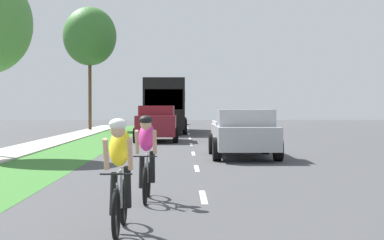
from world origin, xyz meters
The scene contains 10 objects.
ground_plane centered at (0.00, 20.00, 0.00)m, with size 120.00×120.00×0.00m, color #424244.
grass_verge centered at (-4.63, 20.00, 0.00)m, with size 2.55×70.00×0.01m, color #38722D.
lane_markings_center centered at (0.00, 24.00, 0.00)m, with size 0.12×52.20×0.01m.
cyclist_lead centered at (-1.26, 6.60, 0.81)m, with size 0.42×1.72×1.58m.
cyclist_trailing centered at (-1.06, 9.50, 0.81)m, with size 0.42×1.72×1.58m.
pickup_silver centered at (1.68, 19.38, 0.83)m, with size 2.22×5.10×1.64m.
suv_maroon centered at (-1.69, 29.52, 0.95)m, with size 2.15×4.70×1.79m.
bus_black centered at (-1.51, 40.86, 1.98)m, with size 2.78×11.60×3.48m.
sedan_dark_green centered at (-1.41, 60.23, 0.77)m, with size 1.98×4.30×1.52m.
street_tree_far centered at (-7.25, 44.54, 6.93)m, with size 3.93×3.93×9.11m.
Camera 1 is at (-0.40, -2.01, 1.73)m, focal length 58.79 mm.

